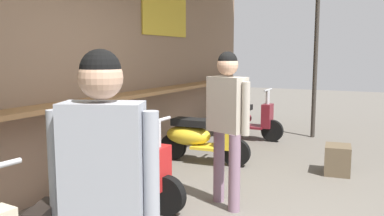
{
  "coord_description": "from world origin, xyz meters",
  "views": [
    {
      "loc": [
        -3.4,
        -1.48,
        1.61
      ],
      "look_at": [
        1.66,
        1.07,
        0.85
      ],
      "focal_mm": 37.93,
      "sensor_mm": 36.0,
      "label": 1
    }
  ],
  "objects_px": {
    "shopper_browsing": "(227,113)",
    "merchandise_crate": "(338,160)",
    "scooter_yellow": "(199,137)",
    "scooter_maroon": "(242,118)",
    "scooter_red": "(119,170)",
    "shopper_with_handbag": "(100,179)"
  },
  "relations": [
    {
      "from": "scooter_maroon",
      "to": "merchandise_crate",
      "type": "relative_size",
      "value": 3.41
    },
    {
      "from": "scooter_red",
      "to": "shopper_browsing",
      "type": "distance_m",
      "value": 1.29
    },
    {
      "from": "merchandise_crate",
      "to": "scooter_yellow",
      "type": "bearing_deg",
      "value": 99.45
    },
    {
      "from": "scooter_maroon",
      "to": "shopper_with_handbag",
      "type": "bearing_deg",
      "value": -77.66
    },
    {
      "from": "merchandise_crate",
      "to": "shopper_with_handbag",
      "type": "bearing_deg",
      "value": 170.98
    },
    {
      "from": "shopper_browsing",
      "to": "merchandise_crate",
      "type": "distance_m",
      "value": 2.13
    },
    {
      "from": "scooter_yellow",
      "to": "shopper_with_handbag",
      "type": "relative_size",
      "value": 0.86
    },
    {
      "from": "scooter_red",
      "to": "scooter_yellow",
      "type": "distance_m",
      "value": 1.93
    },
    {
      "from": "scooter_red",
      "to": "merchandise_crate",
      "type": "bearing_deg",
      "value": 49.97
    },
    {
      "from": "shopper_with_handbag",
      "to": "merchandise_crate",
      "type": "height_order",
      "value": "shopper_with_handbag"
    },
    {
      "from": "scooter_maroon",
      "to": "scooter_yellow",
      "type": "bearing_deg",
      "value": -90.35
    },
    {
      "from": "scooter_red",
      "to": "merchandise_crate",
      "type": "xyz_separation_m",
      "value": [
        2.25,
        -1.92,
        -0.19
      ]
    },
    {
      "from": "scooter_red",
      "to": "shopper_browsing",
      "type": "relative_size",
      "value": 0.86
    },
    {
      "from": "scooter_red",
      "to": "scooter_maroon",
      "type": "distance_m",
      "value": 3.83
    },
    {
      "from": "scooter_red",
      "to": "scooter_yellow",
      "type": "relative_size",
      "value": 1.0
    },
    {
      "from": "shopper_with_handbag",
      "to": "merchandise_crate",
      "type": "xyz_separation_m",
      "value": [
        4.08,
        -0.65,
        -0.79
      ]
    },
    {
      "from": "scooter_yellow",
      "to": "shopper_with_handbag",
      "type": "xyz_separation_m",
      "value": [
        -3.76,
        -1.27,
        0.6
      ]
    },
    {
      "from": "scooter_yellow",
      "to": "scooter_maroon",
      "type": "distance_m",
      "value": 1.9
    },
    {
      "from": "scooter_maroon",
      "to": "shopper_browsing",
      "type": "distance_m",
      "value": 3.55
    },
    {
      "from": "scooter_yellow",
      "to": "scooter_maroon",
      "type": "xyz_separation_m",
      "value": [
        1.9,
        0.0,
        0.0
      ]
    },
    {
      "from": "scooter_red",
      "to": "shopper_browsing",
      "type": "height_order",
      "value": "shopper_browsing"
    },
    {
      "from": "shopper_browsing",
      "to": "merchandise_crate",
      "type": "bearing_deg",
      "value": 170.94
    }
  ]
}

